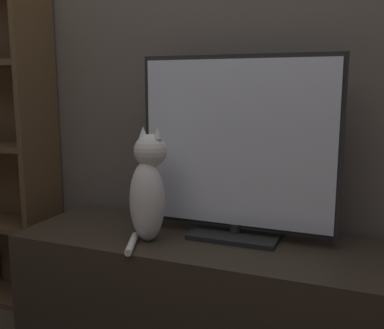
% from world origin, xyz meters
% --- Properties ---
extents(wall_back, '(4.80, 0.05, 2.60)m').
position_xyz_m(wall_back, '(0.00, 1.22, 1.30)').
color(wall_back, '#60564C').
rests_on(wall_back, ground_plane).
extents(tv_stand, '(1.54, 0.53, 0.55)m').
position_xyz_m(tv_stand, '(0.00, 0.91, 0.27)').
color(tv_stand, '#33281E').
rests_on(tv_stand, ground_plane).
extents(tv, '(0.83, 0.22, 0.75)m').
position_xyz_m(tv, '(0.13, 1.00, 0.91)').
color(tv, black).
rests_on(tv, tv_stand).
extents(cat, '(0.18, 0.30, 0.47)m').
position_xyz_m(cat, '(-0.19, 0.82, 0.76)').
color(cat, silver).
rests_on(cat, tv_stand).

